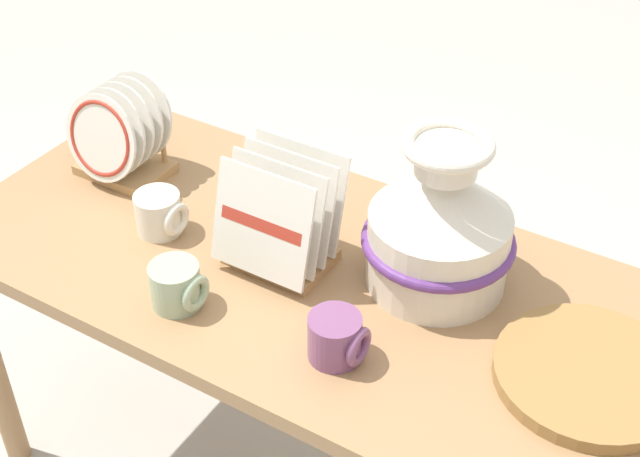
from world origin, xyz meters
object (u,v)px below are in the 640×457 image
at_px(ceramic_vase, 440,225).
at_px(mug_plum_glaze, 337,338).
at_px(mug_sage_glaze, 177,286).
at_px(mug_cream_glaze, 160,214).
at_px(dish_rack_round_plates, 119,139).
at_px(dish_rack_square_plates, 280,225).
at_px(wicker_charger_stack, 589,373).

relative_size(ceramic_vase, mug_plum_glaze, 3.09).
height_order(mug_plum_glaze, mug_sage_glaze, same).
bearing_deg(mug_cream_glaze, dish_rack_round_plates, 150.16).
height_order(dish_rack_square_plates, mug_plum_glaze, dish_rack_square_plates).
xyz_separation_m(wicker_charger_stack, mug_plum_glaze, (-0.39, -0.17, 0.03)).
xyz_separation_m(ceramic_vase, wicker_charger_stack, (0.33, -0.10, -0.12)).
relative_size(mug_cream_glaze, mug_sage_glaze, 1.00).
distance_m(dish_rack_square_plates, wicker_charger_stack, 0.62).
relative_size(wicker_charger_stack, mug_plum_glaze, 3.15).
relative_size(wicker_charger_stack, mug_sage_glaze, 3.15).
distance_m(wicker_charger_stack, mug_sage_glaze, 0.74).
relative_size(dish_rack_round_plates, wicker_charger_stack, 0.66).
distance_m(ceramic_vase, dish_rack_round_plates, 0.75).
bearing_deg(mug_cream_glaze, dish_rack_square_plates, 10.08).
bearing_deg(wicker_charger_stack, ceramic_vase, 163.65).
distance_m(ceramic_vase, wicker_charger_stack, 0.37).
relative_size(mug_plum_glaze, mug_cream_glaze, 1.00).
xyz_separation_m(dish_rack_square_plates, mug_sage_glaze, (-0.09, -0.20, -0.05)).
relative_size(dish_rack_round_plates, mug_cream_glaze, 2.09).
bearing_deg(mug_plum_glaze, dish_rack_round_plates, 160.91).
distance_m(dish_rack_round_plates, mug_sage_glaze, 0.47).
bearing_deg(dish_rack_round_plates, dish_rack_square_plates, -8.71).
distance_m(dish_rack_round_plates, wicker_charger_stack, 1.08).
bearing_deg(mug_cream_glaze, wicker_charger_stack, 3.44).
bearing_deg(mug_sage_glaze, wicker_charger_stack, 16.49).
xyz_separation_m(dish_rack_round_plates, mug_cream_glaze, (0.21, -0.12, -0.05)).
relative_size(dish_rack_square_plates, mug_cream_glaze, 2.22).
relative_size(dish_rack_square_plates, mug_plum_glaze, 2.22).
height_order(mug_cream_glaze, mug_sage_glaze, same).
height_order(ceramic_vase, mug_cream_glaze, ceramic_vase).
distance_m(ceramic_vase, mug_cream_glaze, 0.57).
xyz_separation_m(dish_rack_round_plates, mug_sage_glaze, (0.37, -0.27, -0.05)).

